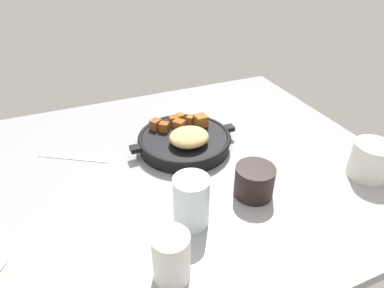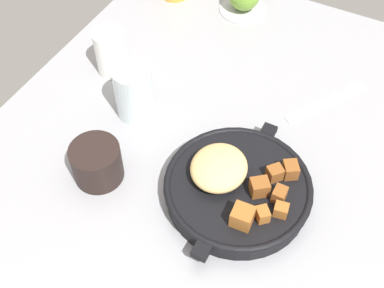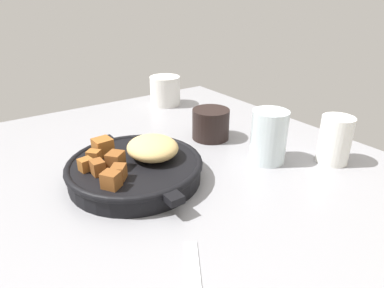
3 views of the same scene
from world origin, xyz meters
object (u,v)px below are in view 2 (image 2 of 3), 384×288
(coffee_mug_dark, at_px, (97,163))
(cast_iron_skillet, at_px, (236,187))
(water_glass_tall, at_px, (134,92))
(butter_knife, at_px, (326,102))
(white_creamer_pitcher, at_px, (111,52))

(coffee_mug_dark, bearing_deg, cast_iron_skillet, -72.54)
(cast_iron_skillet, xyz_separation_m, water_glass_tall, (0.08, 0.24, 0.03))
(water_glass_tall, height_order, coffee_mug_dark, water_glass_tall)
(cast_iron_skillet, xyz_separation_m, butter_knife, (0.27, -0.06, -0.02))
(white_creamer_pitcher, height_order, coffee_mug_dark, white_creamer_pitcher)
(butter_knife, xyz_separation_m, coffee_mug_dark, (-0.34, 0.28, 0.03))
(cast_iron_skillet, relative_size, water_glass_tall, 2.73)
(white_creamer_pitcher, distance_m, water_glass_tall, 0.13)
(coffee_mug_dark, bearing_deg, butter_knife, -40.02)
(white_creamer_pitcher, xyz_separation_m, water_glass_tall, (-0.08, -0.10, 0.01))
(water_glass_tall, relative_size, coffee_mug_dark, 1.24)
(coffee_mug_dark, bearing_deg, water_glass_tall, 8.18)
(butter_knife, distance_m, water_glass_tall, 0.36)
(butter_knife, bearing_deg, white_creamer_pitcher, 136.87)
(white_creamer_pitcher, xyz_separation_m, coffee_mug_dark, (-0.23, -0.12, -0.01))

